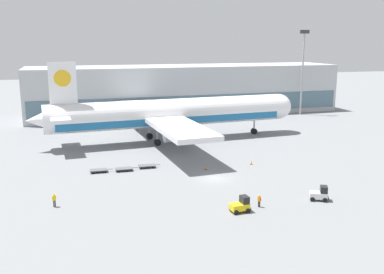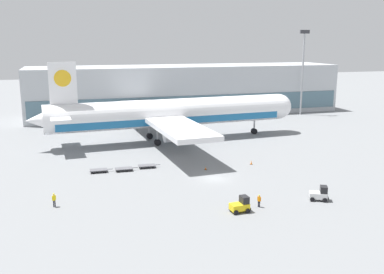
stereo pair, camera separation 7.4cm
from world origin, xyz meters
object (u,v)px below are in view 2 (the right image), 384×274
Objects in this scene: baggage_tug_mid at (241,205)px; traffic_cone_near at (206,168)px; baggage_dolly_lead at (99,170)px; ground_crew_near at (54,199)px; traffic_cone_far at (251,162)px; light_mast at (303,66)px; ground_crew_far at (259,200)px; airplane_main at (168,114)px; baggage_dolly_second at (124,169)px; baggage_tug_foreground at (320,194)px; baggage_dolly_third at (147,166)px.

baggage_tug_mid is 4.37× the size of traffic_cone_near.
baggage_dolly_lead is 15.12m from ground_crew_near.
light_mast is at bearing 51.14° from traffic_cone_far.
ground_crew_far is at bearing -46.60° from baggage_dolly_lead.
airplane_main reaches higher than traffic_cone_far.
ground_crew_near is (-22.34, 8.32, 0.22)m from baggage_tug_mid.
ground_crew_near reaches higher than traffic_cone_near.
traffic_cone_near is at bearing -175.13° from traffic_cone_far.
baggage_tug_mid is 0.68× the size of baggage_dolly_second.
airplane_main reaches higher than ground_crew_far.
baggage_tug_foreground reaches higher than baggage_dolly_lead.
traffic_cone_near is at bearing -20.73° from ground_crew_far.
ground_crew_near is at bearing -126.93° from baggage_dolly_second.
baggage_tug_foreground is 31.28m from baggage_dolly_second.
ground_crew_far is 17.61m from traffic_cone_near.
ground_crew_near is (-6.66, -13.56, 0.71)m from baggage_dolly_lead.
ground_crew_near is 2.39× the size of traffic_cone_far.
baggage_tug_mid is 1.52× the size of ground_crew_far.
baggage_dolly_third is at bearing 169.90° from traffic_cone_far.
baggage_dolly_second is at bearing -168.28° from baggage_dolly_third.
baggage_tug_foreground reaches higher than traffic_cone_near.
baggage_tug_foreground is 34.88m from ground_crew_near.
baggage_tug_foreground is at bearing -118.47° from light_mast.
baggage_tug_mid reaches higher than traffic_cone_near.
traffic_cone_near is at bearing -9.67° from baggage_dolly_lead.
traffic_cone_far is at bearing -46.69° from ground_crew_far.
baggage_tug_foreground is 1.11× the size of baggage_tug_mid.
ground_crew_far reaches higher than baggage_dolly_second.
ground_crew_near is 34.10m from traffic_cone_far.
baggage_tug_mid is 23.84m from ground_crew_near.
ground_crew_near is 25.82m from traffic_cone_near.
traffic_cone_near reaches higher than baggage_dolly_second.
traffic_cone_far is at bearing -4.19° from baggage_dolly_lead.
light_mast is 76.68m from ground_crew_far.
baggage_tug_mid is 3.30× the size of traffic_cone_far.
baggage_tug_foreground reaches higher than baggage_dolly_second.
baggage_tug_foreground reaches higher than ground_crew_near.
traffic_cone_far reaches higher than traffic_cone_near.
light_mast reaches higher than airplane_main.
light_mast is 6.45× the size of baggage_dolly_third.
traffic_cone_far reaches higher than baggage_dolly_second.
traffic_cone_far is at bearing 58.53° from baggage_tug_mid.
light_mast is at bearing 45.47° from traffic_cone_near.
baggage_tug_mid is at bearing 79.30° from ground_crew_far.
baggage_tug_mid is 23.46m from baggage_dolly_third.
baggage_dolly_second is 4.84× the size of traffic_cone_far.
airplane_main is 39.97m from ground_crew_near.
baggage_tug_mid is at bearing -125.82° from light_mast.
ground_crew_far is (2.30, -39.99, -4.86)m from airplane_main.
light_mast is at bearing -176.12° from ground_crew_near.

